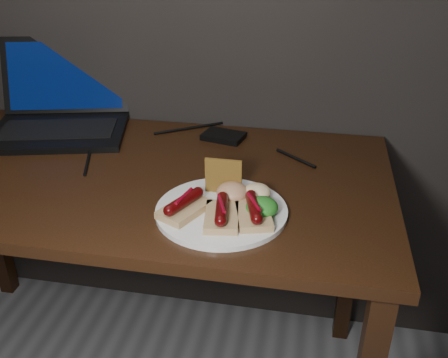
% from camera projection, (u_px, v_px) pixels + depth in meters
% --- Properties ---
extents(desk, '(1.40, 0.70, 0.75)m').
position_uv_depth(desk, '(120.00, 199.00, 1.33)').
color(desk, '#311C0C').
rests_on(desk, ground).
extents(laptop, '(0.47, 0.45, 0.25)m').
position_uv_depth(laptop, '(61.00, 112.00, 1.52)').
color(laptop, black).
rests_on(laptop, desk).
extents(hard_drive, '(0.13, 0.10, 0.02)m').
position_uv_depth(hard_drive, '(224.00, 136.00, 1.46)').
color(hard_drive, black).
rests_on(hard_drive, desk).
extents(desk_cables, '(1.02, 0.41, 0.01)m').
position_uv_depth(desk_cables, '(124.00, 145.00, 1.42)').
color(desk_cables, black).
rests_on(desk_cables, desk).
extents(plate, '(0.32, 0.32, 0.01)m').
position_uv_depth(plate, '(221.00, 211.00, 1.10)').
color(plate, silver).
rests_on(plate, desk).
extents(bread_sausage_left, '(0.11, 0.13, 0.04)m').
position_uv_depth(bread_sausage_left, '(184.00, 206.00, 1.07)').
color(bread_sausage_left, tan).
rests_on(bread_sausage_left, plate).
extents(bread_sausage_center, '(0.09, 0.12, 0.04)m').
position_uv_depth(bread_sausage_center, '(222.00, 213.00, 1.05)').
color(bread_sausage_center, tan).
rests_on(bread_sausage_center, plate).
extents(bread_sausage_right, '(0.10, 0.13, 0.04)m').
position_uv_depth(bread_sausage_right, '(254.00, 211.00, 1.05)').
color(bread_sausage_right, tan).
rests_on(bread_sausage_right, plate).
extents(crispbread, '(0.08, 0.01, 0.08)m').
position_uv_depth(crispbread, '(223.00, 176.00, 1.14)').
color(crispbread, olive).
rests_on(crispbread, plate).
extents(salad_greens, '(0.07, 0.07, 0.04)m').
position_uv_depth(salad_greens, '(262.00, 207.00, 1.07)').
color(salad_greens, '#105217').
rests_on(salad_greens, plate).
extents(salsa_mound, '(0.07, 0.07, 0.04)m').
position_uv_depth(salsa_mound, '(232.00, 192.00, 1.12)').
color(salsa_mound, maroon).
rests_on(salsa_mound, plate).
extents(coleslaw_mound, '(0.06, 0.06, 0.04)m').
position_uv_depth(coleslaw_mound, '(257.00, 192.00, 1.13)').
color(coleslaw_mound, '#EFEACE').
rests_on(coleslaw_mound, plate).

